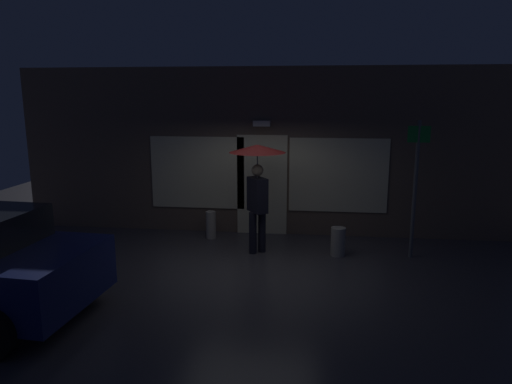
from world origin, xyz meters
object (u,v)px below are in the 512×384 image
person_with_umbrella (257,172)px  sidewalk_bollard (211,225)px  street_sign_post (415,182)px  sidewalk_bollard_2 (338,242)px

person_with_umbrella → sidewalk_bollard: (-1.11, 0.81, -1.31)m
person_with_umbrella → street_sign_post: (2.94, 0.09, -0.14)m
person_with_umbrella → street_sign_post: street_sign_post is taller
street_sign_post → sidewalk_bollard: size_ratio=4.39×
person_with_umbrella → sidewalk_bollard_2: person_with_umbrella is taller
street_sign_post → sidewalk_bollard_2: (-1.38, -0.07, -1.19)m
person_with_umbrella → sidewalk_bollard: person_with_umbrella is taller
sidewalk_bollard → street_sign_post: bearing=-10.2°
street_sign_post → sidewalk_bollard_2: bearing=-176.9°
sidewalk_bollard → sidewalk_bollard_2: size_ratio=1.07×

